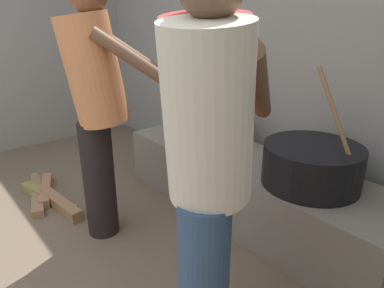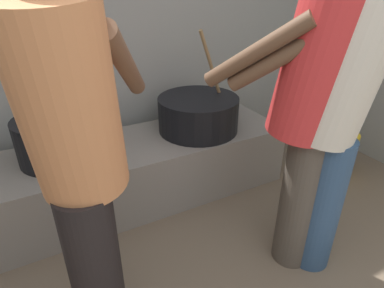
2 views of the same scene
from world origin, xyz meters
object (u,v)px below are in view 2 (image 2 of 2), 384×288
Objects in this scene: cook_in_red_shirt at (310,106)px; cook_in_cream_shirt at (334,110)px; cooking_pot_main at (57,138)px; cook_in_orange_shirt at (77,153)px; cooking_pot_secondary at (198,114)px; bucket_yellow_plastic at (336,152)px.

cook_in_red_shirt reaches higher than cook_in_cream_shirt.
cooking_pot_main is 0.46× the size of cook_in_cream_shirt.
cook_in_orange_shirt is (0.01, -0.89, 0.34)m from cooking_pot_main.
cooking_pot_secondary is 1.31m from cook_in_orange_shirt.
cook_in_red_shirt is at bearing -152.64° from bucket_yellow_plastic.
cook_in_red_shirt is (0.07, -0.90, 0.35)m from cooking_pot_secondary.
cook_in_cream_shirt is (1.08, -0.11, -0.01)m from cook_in_orange_shirt.
cook_in_orange_shirt is 2.16m from bucket_yellow_plastic.
cooking_pot_secondary is at bearing 42.58° from cook_in_orange_shirt.
cooking_pot_secondary is (0.94, -0.04, -0.01)m from cooking_pot_main.
cooking_pot_main is 1.52m from cook_in_cream_shirt.
bucket_yellow_plastic is (0.89, 0.57, -0.72)m from cook_in_cream_shirt.
cook_in_orange_shirt is 1.09m from cook_in_cream_shirt.
cook_in_orange_shirt is 1.01× the size of cook_in_cream_shirt.
bucket_yellow_plastic is (1.04, -0.39, -0.39)m from cooking_pot_secondary.
cook_in_cream_shirt reaches higher than cooking_pot_secondary.
cooking_pot_main is at bearing 137.29° from cook_in_red_shirt.
cook_in_cream_shirt is (0.15, -0.96, 0.34)m from cooking_pot_secondary.
cook_in_red_shirt is 1.31m from bucket_yellow_plastic.
cooking_pot_main is at bearing 167.71° from bucket_yellow_plastic.
cooking_pot_main is 0.94m from cooking_pot_secondary.
cook_in_red_shirt is 4.69× the size of bucket_yellow_plastic.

